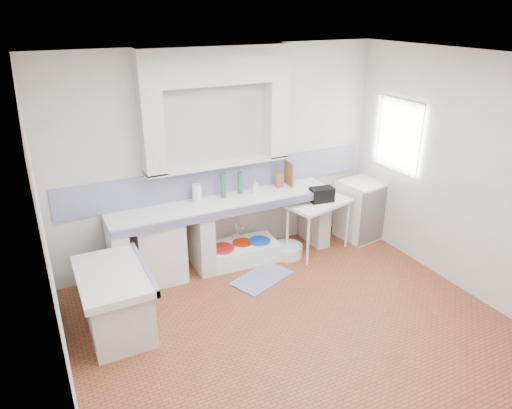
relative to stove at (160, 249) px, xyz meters
name	(u,v)px	position (x,y,z in m)	size (l,w,h in m)	color
floor	(297,331)	(1.00, -1.72, -0.41)	(4.50, 4.50, 0.00)	brown
ceiling	(309,60)	(1.00, -1.72, 2.39)	(4.50, 4.50, 0.00)	silver
wall_back	(222,157)	(1.00, 0.28, 0.99)	(4.50, 4.50, 0.00)	silver
wall_front	(475,332)	(1.00, -3.72, 0.99)	(4.50, 4.50, 0.00)	silver
wall_left	(50,265)	(-1.25, -1.72, 0.99)	(4.50, 4.50, 0.00)	silver
wall_right	(469,177)	(3.25, -1.72, 0.99)	(4.50, 4.50, 0.00)	silver
alcove_mass	(216,65)	(0.90, 0.16, 2.17)	(1.90, 0.25, 0.45)	silver
window_frame	(409,135)	(3.42, -0.52, 1.19)	(0.35, 0.86, 1.06)	#3D2213
lace_valance	(404,108)	(3.28, -0.52, 1.57)	(0.01, 0.84, 0.24)	white
counter_slab	(225,204)	(0.90, -0.02, 0.45)	(3.00, 0.60, 0.08)	white
counter_lip	(234,212)	(0.90, -0.30, 0.45)	(3.00, 0.04, 0.10)	navy
counter_pier_left	(119,258)	(-0.50, -0.02, 0.00)	(0.20, 0.55, 0.82)	silver
counter_pier_mid	(201,240)	(0.55, -0.02, 0.00)	(0.20, 0.55, 0.82)	silver
counter_pier_right	(315,216)	(2.30, -0.02, 0.00)	(0.20, 0.55, 0.82)	silver
peninsula_top	(113,276)	(-0.70, -0.82, 0.25)	(0.70, 1.10, 0.08)	white
peninsula_base	(117,304)	(-0.70, -0.82, -0.10)	(0.60, 1.00, 0.62)	silver
peninsula_lip	(144,268)	(-0.37, -0.82, 0.25)	(0.04, 1.10, 0.10)	navy
backsplash	(223,179)	(1.00, 0.27, 0.69)	(4.27, 0.03, 0.40)	navy
stove	(160,249)	(0.00, 0.00, 0.00)	(0.57, 0.56, 0.81)	white
sink	(242,253)	(1.11, -0.06, -0.29)	(0.95, 0.51, 0.23)	white
side_table	(318,226)	(2.19, -0.27, -0.03)	(0.89, 0.50, 0.04)	white
fridge	(361,210)	(3.00, -0.18, 0.03)	(0.56, 0.56, 0.87)	white
bucket_red	(223,257)	(0.81, -0.10, -0.26)	(0.31, 0.31, 0.29)	#B01B18
bucket_orange	(243,251)	(1.13, -0.04, -0.28)	(0.28, 0.28, 0.26)	#C32A02
bucket_blue	(260,249)	(1.35, -0.12, -0.27)	(0.30, 0.30, 0.28)	blue
basin_white	(287,250)	(1.73, -0.22, -0.33)	(0.41, 0.41, 0.16)	white
water_bottle_a	(234,246)	(1.08, 0.13, -0.27)	(0.07, 0.07, 0.26)	silver
water_bottle_b	(236,244)	(1.11, 0.13, -0.25)	(0.08, 0.08, 0.31)	silver
black_bag	(322,195)	(2.23, -0.27, 0.44)	(0.32, 0.18, 0.20)	black
green_bottle_a	(223,185)	(0.94, 0.12, 0.66)	(0.07, 0.07, 0.33)	#2D6D44
green_bottle_b	(240,183)	(1.19, 0.13, 0.64)	(0.07, 0.07, 0.30)	#2D6D44
knife_block	(279,180)	(1.78, 0.13, 0.59)	(0.10, 0.08, 0.20)	olive
cutting_board	(289,173)	(1.93, 0.13, 0.66)	(0.02, 0.25, 0.34)	olive
paper_towel	(197,193)	(0.57, 0.13, 0.61)	(0.12, 0.12, 0.23)	white
soap_bottle	(255,186)	(1.39, 0.08, 0.58)	(0.08, 0.08, 0.18)	white
rug	(262,278)	(1.14, -0.60, -0.40)	(0.77, 0.44, 0.01)	#314289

